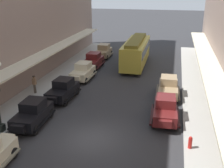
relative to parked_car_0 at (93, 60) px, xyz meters
The scene contains 12 objects.
ground_plane 16.83m from the parked_car_0, 73.70° to the right, with size 200.00×200.00×0.00m, color #2D2D30.
sidewalk_right 20.25m from the parked_car_0, 52.86° to the right, with size 3.00×60.00×0.15m, color #A8A59E.
parked_car_0 is the anchor object (origin of this frame).
parked_car_2 5.24m from the parked_car_0, 90.38° to the left, with size 2.20×4.28×1.84m.
parked_car_3 15.41m from the parked_car_0, 52.70° to the right, with size 2.28×4.31×1.84m.
parked_car_4 10.14m from the parked_car_0, 88.93° to the right, with size 2.28×4.31×1.84m.
parked_car_5 15.12m from the parked_car_0, 90.43° to the right, with size 2.26×4.30×1.84m.
parked_car_6 11.94m from the parked_car_0, 38.19° to the right, with size 2.23×4.29×1.84m.
parked_car_7 4.51m from the parked_car_0, 87.65° to the right, with size 2.23×4.29×1.84m.
streetcar 5.48m from the parked_car_0, 22.17° to the left, with size 2.58×9.61×3.46m.
fire_hydrant 19.50m from the parked_car_0, 55.42° to the right, with size 0.24×0.24×0.82m.
pedestrian_0 10.11m from the parked_car_0, 106.08° to the right, with size 0.36×0.28×1.67m.
Camera 1 is at (4.94, -15.51, 9.83)m, focal length 44.30 mm.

